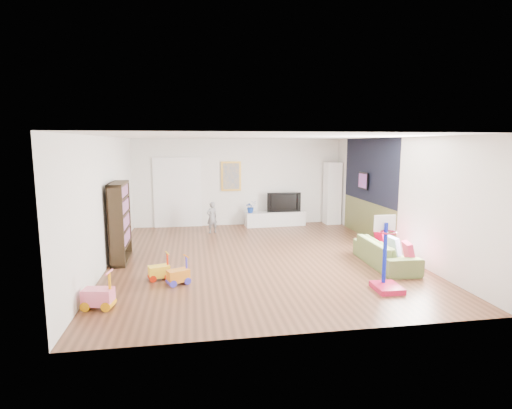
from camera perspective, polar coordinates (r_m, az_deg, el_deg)
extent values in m
cube|color=brown|center=(9.15, 0.40, -7.51)|extent=(6.50, 7.50, 0.00)
cube|color=white|center=(8.79, 0.42, 9.64)|extent=(6.50, 7.50, 0.00)
cube|color=silver|center=(12.56, -2.45, 3.18)|extent=(6.50, 0.00, 2.70)
cube|color=silver|center=(5.27, 7.26, -4.57)|extent=(6.50, 0.00, 2.70)
cube|color=silver|center=(8.93, -20.62, 0.38)|extent=(0.00, 7.50, 2.70)
cube|color=silver|center=(9.94, 19.22, 1.25)|extent=(0.00, 7.50, 2.70)
cube|color=black|center=(11.13, 15.86, 4.73)|extent=(0.01, 3.20, 1.70)
cube|color=brown|center=(11.30, 15.58, -2.11)|extent=(0.01, 3.20, 1.00)
cube|color=white|center=(12.48, -11.12, 1.60)|extent=(1.45, 0.06, 2.10)
cube|color=gold|center=(12.48, -3.58, 4.05)|extent=(0.62, 0.06, 0.92)
cube|color=#7F3F8C|center=(11.31, 15.07, 3.30)|extent=(0.04, 0.56, 0.46)
cube|color=silver|center=(12.56, 2.73, -2.04)|extent=(1.90, 0.59, 0.44)
cube|color=white|center=(12.99, 10.83, 1.59)|extent=(0.47, 0.47, 1.97)
cube|color=#2E2113|center=(9.17, -18.87, -2.39)|extent=(0.33, 1.19, 1.73)
imported|color=olive|center=(8.92, 18.00, -6.60)|extent=(0.77, 1.85, 0.54)
cube|color=#A91236|center=(7.33, 18.43, -6.73)|extent=(0.47, 0.56, 1.32)
cube|color=yellow|center=(7.83, -13.69, -8.62)|extent=(0.43, 0.33, 0.51)
cube|color=orange|center=(7.51, -11.07, -9.26)|extent=(0.45, 0.37, 0.52)
cube|color=#F06687|center=(6.80, -21.67, -11.30)|extent=(0.49, 0.36, 0.60)
imported|color=slate|center=(11.54, -6.32, -1.85)|extent=(0.39, 0.35, 0.91)
imported|color=black|center=(12.57, 3.92, 0.39)|extent=(1.07, 0.16, 0.61)
imported|color=navy|center=(12.33, -0.76, -0.33)|extent=(0.39, 0.36, 0.37)
cube|color=#CA2850|center=(8.51, 20.98, -6.40)|extent=(0.19, 0.42, 0.40)
cube|color=white|center=(8.95, 19.08, -5.56)|extent=(0.12, 0.38, 0.38)
cube|color=#C4002B|center=(9.43, 17.44, -4.77)|extent=(0.12, 0.40, 0.40)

